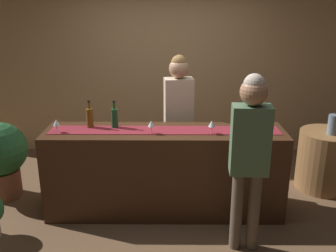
% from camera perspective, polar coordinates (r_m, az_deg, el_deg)
% --- Properties ---
extents(ground_plane, '(10.00, 10.00, 0.00)m').
position_cam_1_polar(ground_plane, '(4.45, -0.48, -12.40)').
color(ground_plane, brown).
extents(back_wall, '(6.00, 0.12, 2.90)m').
position_cam_1_polar(back_wall, '(5.78, -0.23, 10.14)').
color(back_wall, tan).
rests_on(back_wall, ground).
extents(bar_counter, '(2.56, 0.60, 0.96)m').
position_cam_1_polar(bar_counter, '(4.23, -0.50, -6.82)').
color(bar_counter, '#3D2314').
rests_on(bar_counter, ground).
extents(counter_runner_cloth, '(2.44, 0.28, 0.01)m').
position_cam_1_polar(counter_runner_cloth, '(4.04, -0.52, -0.63)').
color(counter_runner_cloth, maroon).
rests_on(counter_runner_cloth, bar_counter).
extents(wine_bottle_green, '(0.07, 0.07, 0.30)m').
position_cam_1_polar(wine_bottle_green, '(4.14, -7.98, 1.24)').
color(wine_bottle_green, '#194723').
rests_on(wine_bottle_green, bar_counter).
extents(wine_bottle_amber, '(0.07, 0.07, 0.30)m').
position_cam_1_polar(wine_bottle_amber, '(4.19, -11.61, 1.24)').
color(wine_bottle_amber, brown).
rests_on(wine_bottle_amber, bar_counter).
extents(wine_glass_near_customer, '(0.07, 0.07, 0.14)m').
position_cam_1_polar(wine_glass_near_customer, '(3.93, 6.55, 0.28)').
color(wine_glass_near_customer, silver).
rests_on(wine_glass_near_customer, bar_counter).
extents(wine_glass_mid_counter, '(0.07, 0.07, 0.14)m').
position_cam_1_polar(wine_glass_mid_counter, '(4.12, -16.35, 0.45)').
color(wine_glass_mid_counter, silver).
rests_on(wine_glass_mid_counter, bar_counter).
extents(wine_glass_far_end, '(0.07, 0.07, 0.14)m').
position_cam_1_polar(wine_glass_far_end, '(3.92, -2.54, 0.29)').
color(wine_glass_far_end, silver).
rests_on(wine_glass_far_end, bar_counter).
extents(bartender, '(0.36, 0.24, 1.68)m').
position_cam_1_polar(bartender, '(4.58, 1.60, 2.60)').
color(bartender, '#26262B').
rests_on(bartender, ground).
extents(customer_sipping, '(0.35, 0.24, 1.70)m').
position_cam_1_polar(customer_sipping, '(3.44, 12.13, -2.95)').
color(customer_sipping, brown).
rests_on(customer_sipping, ground).
extents(round_side_table, '(0.68, 0.68, 0.74)m').
position_cam_1_polar(round_side_table, '(5.17, 22.42, -4.73)').
color(round_side_table, olive).
rests_on(round_side_table, ground).
extents(vase_on_side_table, '(0.13, 0.13, 0.24)m').
position_cam_1_polar(vase_on_side_table, '(4.96, 23.48, 0.21)').
color(vase_on_side_table, slate).
rests_on(vase_on_side_table, round_side_table).
extents(potted_plant_tall, '(0.63, 0.63, 0.93)m').
position_cam_1_polar(potted_plant_tall, '(4.92, -23.76, -4.00)').
color(potted_plant_tall, brown).
rests_on(potted_plant_tall, ground).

